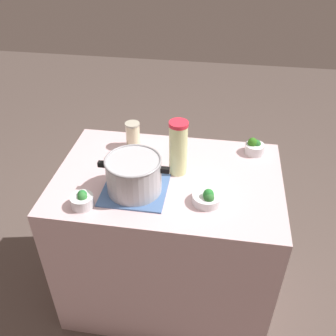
{
  "coord_description": "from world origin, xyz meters",
  "views": [
    {
      "loc": [
        -0.23,
        1.45,
        2.03
      ],
      "look_at": [
        0.0,
        0.0,
        0.95
      ],
      "focal_mm": 39.82,
      "sensor_mm": 36.0,
      "label": 1
    }
  ],
  "objects_px": {
    "broccoli_bowl_center": "(207,198)",
    "broccoli_bowl_back": "(254,147)",
    "mason_jar": "(133,135)",
    "cooking_pot": "(134,174)",
    "lemonade_pitcher": "(178,148)",
    "broccoli_bowl_front": "(82,200)"
  },
  "relations": [
    {
      "from": "broccoli_bowl_back",
      "to": "lemonade_pitcher",
      "type": "bearing_deg",
      "value": 31.32
    },
    {
      "from": "cooking_pot",
      "to": "mason_jar",
      "type": "height_order",
      "value": "cooking_pot"
    },
    {
      "from": "broccoli_bowl_back",
      "to": "mason_jar",
      "type": "bearing_deg",
      "value": 3.22
    },
    {
      "from": "lemonade_pitcher",
      "to": "broccoli_bowl_center",
      "type": "relative_size",
      "value": 2.13
    },
    {
      "from": "mason_jar",
      "to": "broccoli_bowl_center",
      "type": "xyz_separation_m",
      "value": [
        -0.44,
        0.41,
        -0.04
      ]
    },
    {
      "from": "cooking_pot",
      "to": "broccoli_bowl_back",
      "type": "distance_m",
      "value": 0.7
    },
    {
      "from": "broccoli_bowl_center",
      "to": "mason_jar",
      "type": "bearing_deg",
      "value": -43.21
    },
    {
      "from": "cooking_pot",
      "to": "broccoli_bowl_center",
      "type": "bearing_deg",
      "value": 174.23
    },
    {
      "from": "broccoli_bowl_front",
      "to": "broccoli_bowl_back",
      "type": "xyz_separation_m",
      "value": [
        -0.77,
        -0.55,
        0.0
      ]
    },
    {
      "from": "cooking_pot",
      "to": "mason_jar",
      "type": "distance_m",
      "value": 0.39
    },
    {
      "from": "broccoli_bowl_front",
      "to": "lemonade_pitcher",
      "type": "bearing_deg",
      "value": -140.5
    },
    {
      "from": "cooking_pot",
      "to": "broccoli_bowl_center",
      "type": "xyz_separation_m",
      "value": [
        -0.34,
        0.03,
        -0.07
      ]
    },
    {
      "from": "lemonade_pitcher",
      "to": "mason_jar",
      "type": "bearing_deg",
      "value": -35.64
    },
    {
      "from": "broccoli_bowl_center",
      "to": "broccoli_bowl_back",
      "type": "distance_m",
      "value": 0.5
    },
    {
      "from": "broccoli_bowl_center",
      "to": "broccoli_bowl_back",
      "type": "relative_size",
      "value": 1.29
    },
    {
      "from": "mason_jar",
      "to": "broccoli_bowl_back",
      "type": "distance_m",
      "value": 0.66
    },
    {
      "from": "mason_jar",
      "to": "broccoli_bowl_back",
      "type": "bearing_deg",
      "value": -176.78
    },
    {
      "from": "broccoli_bowl_front",
      "to": "broccoli_bowl_back",
      "type": "relative_size",
      "value": 1.0
    },
    {
      "from": "lemonade_pitcher",
      "to": "broccoli_bowl_back",
      "type": "height_order",
      "value": "lemonade_pitcher"
    },
    {
      "from": "lemonade_pitcher",
      "to": "broccoli_bowl_center",
      "type": "bearing_deg",
      "value": 127.26
    },
    {
      "from": "cooking_pot",
      "to": "mason_jar",
      "type": "relative_size",
      "value": 2.29
    },
    {
      "from": "cooking_pot",
      "to": "mason_jar",
      "type": "bearing_deg",
      "value": -75.95
    }
  ]
}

